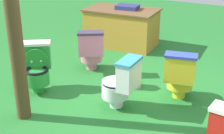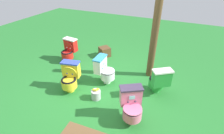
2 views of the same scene
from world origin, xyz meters
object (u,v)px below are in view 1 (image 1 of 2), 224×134
(toilet_white, at_px, (121,83))
(vendor_table, at_px, (122,27))
(wooden_post, at_px, (15,38))
(lemon_bucket, at_px, (134,80))
(toilet_green, at_px, (37,67))
(toilet_pink, at_px, (91,50))
(toilet_yellow, at_px, (180,75))

(toilet_white, bearing_deg, vendor_table, 25.40)
(wooden_post, relative_size, lemon_bucket, 7.76)
(toilet_green, bearing_deg, toilet_white, 149.49)
(wooden_post, bearing_deg, toilet_pink, 91.33)
(vendor_table, xyz_separation_m, lemon_bucket, (1.09, -1.70, -0.28))
(toilet_pink, distance_m, wooden_post, 1.87)
(toilet_yellow, xyz_separation_m, toilet_pink, (-1.66, 0.30, -0.00))
(toilet_white, bearing_deg, toilet_yellow, -46.78)
(vendor_table, height_order, wooden_post, wooden_post)
(wooden_post, xyz_separation_m, lemon_bucket, (0.89, 1.49, -0.95))
(toilet_green, relative_size, lemon_bucket, 2.63)
(wooden_post, bearing_deg, toilet_green, 116.69)
(wooden_post, distance_m, lemon_bucket, 1.98)
(toilet_green, height_order, toilet_white, same)
(toilet_green, distance_m, wooden_post, 1.06)
(vendor_table, distance_m, lemon_bucket, 2.04)
(lemon_bucket, bearing_deg, toilet_yellow, -4.11)
(wooden_post, bearing_deg, vendor_table, 93.60)
(toilet_white, bearing_deg, wooden_post, 127.78)
(toilet_green, distance_m, toilet_white, 1.37)
(toilet_pink, bearing_deg, lemon_bucket, -46.42)
(toilet_pink, xyz_separation_m, vendor_table, (-0.16, 1.45, 0.02))
(toilet_yellow, xyz_separation_m, toilet_green, (-1.98, -0.72, 0.00))
(toilet_pink, xyz_separation_m, wooden_post, (0.04, -1.73, 0.70))
(toilet_green, bearing_deg, lemon_bucket, 176.65)
(toilet_pink, distance_m, vendor_table, 1.46)
(toilet_white, xyz_separation_m, vendor_table, (-1.20, 2.36, 0.02))
(toilet_yellow, distance_m, toilet_white, 0.87)
(toilet_yellow, relative_size, toilet_green, 1.00)
(toilet_white, xyz_separation_m, wooden_post, (-1.00, -0.82, 0.70))
(toilet_pink, bearing_deg, wooden_post, -120.27)
(toilet_green, bearing_deg, toilet_pink, -142.44)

